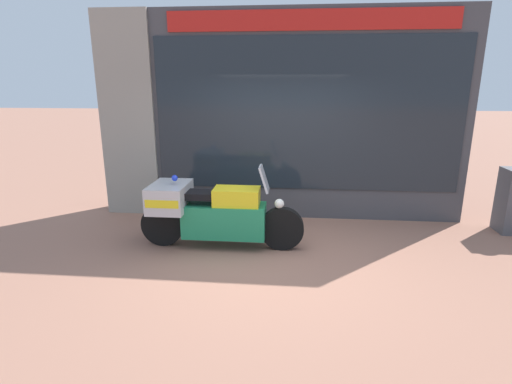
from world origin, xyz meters
TOP-DOWN VIEW (x-y plane):
  - ground_plane at (0.00, 0.00)m, footprint 60.00×60.00m
  - shop_building at (-0.44, 2.00)m, footprint 6.37×0.55m
  - window_display at (0.42, 2.03)m, footprint 4.94×0.30m
  - paramedic_motorcycle at (-0.96, 0.36)m, footprint 2.41×0.77m

SIDE VIEW (x-z plane):
  - ground_plane at x=0.00m, z-range 0.00..0.00m
  - window_display at x=0.42m, z-range -0.50..1.43m
  - paramedic_motorcycle at x=-0.96m, z-range -0.07..1.18m
  - shop_building at x=-0.44m, z-range 0.01..3.56m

